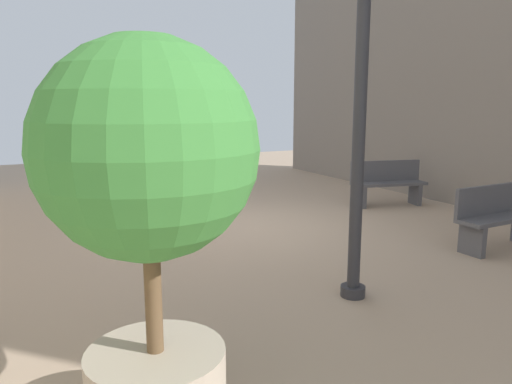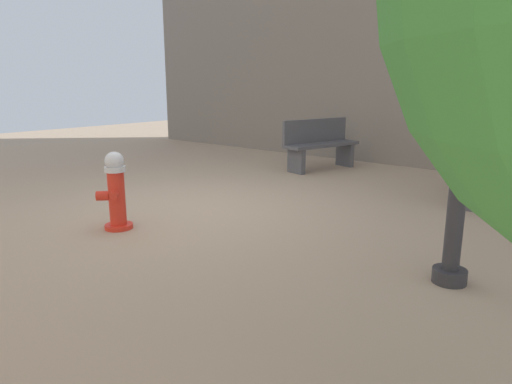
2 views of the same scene
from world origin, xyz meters
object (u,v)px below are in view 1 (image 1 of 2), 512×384
at_px(fire_hydrant, 181,208).
at_px(bench_near, 387,182).
at_px(planter_tree, 149,190).
at_px(street_lamp, 362,58).
at_px(bench_far, 497,216).

height_order(fire_hydrant, bench_near, bench_near).
bearing_deg(bench_near, planter_tree, 37.37).
bearing_deg(bench_near, street_lamp, 44.04).
xyz_separation_m(fire_hydrant, bench_far, (-3.98, 2.90, 0.04)).
xyz_separation_m(bench_near, planter_tree, (6.36, 4.86, 1.14)).
relative_size(bench_far, street_lamp, 0.37).
bearing_deg(fire_hydrant, bench_near, -177.03).
xyz_separation_m(planter_tree, street_lamp, (-2.58, -1.21, 0.99)).
height_order(fire_hydrant, planter_tree, planter_tree).
xyz_separation_m(bench_far, planter_tree, (5.66, 1.71, 1.14)).
distance_m(bench_near, bench_far, 3.22).
relative_size(fire_hydrant, street_lamp, 0.21).
height_order(bench_far, street_lamp, street_lamp).
distance_m(fire_hydrant, street_lamp, 4.14).
xyz_separation_m(bench_near, bench_far, (0.70, 3.14, -0.00)).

